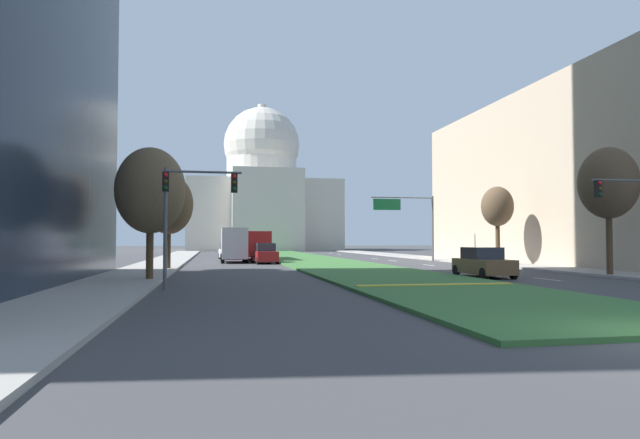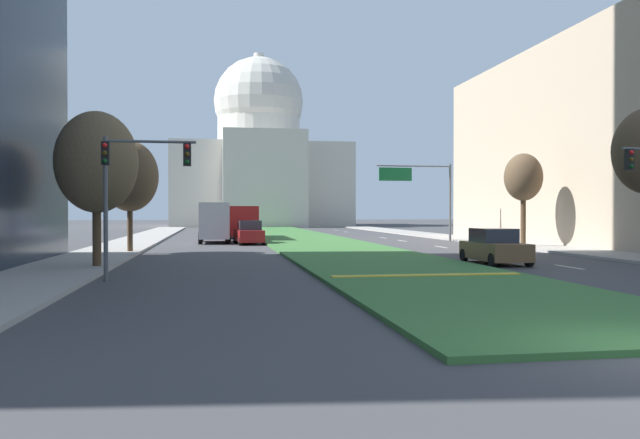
% 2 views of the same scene
% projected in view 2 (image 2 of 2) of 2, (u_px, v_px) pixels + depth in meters
% --- Properties ---
extents(ground_plane, '(260.00, 260.00, 0.00)m').
position_uv_depth(ground_plane, '(295.00, 237.00, 62.80)').
color(ground_plane, '#3D3D3F').
extents(grass_median, '(7.98, 94.32, 0.14)m').
position_uv_depth(grass_median, '(302.00, 239.00, 57.63)').
color(grass_median, '#386B33').
rests_on(grass_median, ground_plane).
extents(median_curb_nose, '(7.18, 0.50, 0.04)m').
position_uv_depth(median_curb_nose, '(427.00, 275.00, 23.67)').
color(median_curb_nose, gold).
rests_on(median_curb_nose, grass_median).
extents(lane_dashes_right, '(0.16, 58.73, 0.01)m').
position_uv_depth(lane_dashes_right, '(399.00, 240.00, 55.74)').
color(lane_dashes_right, silver).
rests_on(lane_dashes_right, ground_plane).
extents(sidewalk_left, '(4.00, 94.32, 0.15)m').
position_uv_depth(sidewalk_left, '(133.00, 242.00, 50.18)').
color(sidewalk_left, '#9E9991').
rests_on(sidewalk_left, ground_plane).
extents(sidewalk_right, '(4.00, 94.32, 0.15)m').
position_uv_depth(sidewalk_right, '(474.00, 240.00, 54.75)').
color(sidewalk_right, '#9E9991').
rests_on(sidewalk_right, ground_plane).
extents(capitol_building, '(29.86, 29.21, 30.68)m').
position_uv_depth(capitol_building, '(259.00, 162.00, 113.66)').
color(capitol_building, beige).
rests_on(capitol_building, ground_plane).
extents(traffic_light_near_left, '(3.34, 0.35, 5.20)m').
position_uv_depth(traffic_light_near_left, '(130.00, 176.00, 23.12)').
color(traffic_light_near_left, '#515456').
rests_on(traffic_light_near_left, ground_plane).
extents(overhead_guide_sign, '(6.48, 0.20, 6.50)m').
position_uv_depth(overhead_guide_sign, '(422.00, 185.00, 53.47)').
color(overhead_guide_sign, '#515456').
rests_on(overhead_guide_sign, ground_plane).
extents(street_tree_left_near, '(3.53, 3.53, 6.87)m').
position_uv_depth(street_tree_left_near, '(97.00, 163.00, 27.81)').
color(street_tree_left_near, '#4C3823').
rests_on(street_tree_left_near, ground_plane).
extents(street_tree_left_mid, '(3.36, 3.36, 6.71)m').
position_uv_depth(street_tree_left_mid, '(130.00, 177.00, 38.06)').
color(street_tree_left_mid, '#4C3823').
rests_on(street_tree_left_mid, ground_plane).
extents(street_tree_right_mid, '(2.60, 2.60, 6.50)m').
position_uv_depth(street_tree_right_mid, '(523.00, 178.00, 43.95)').
color(street_tree_right_mid, '#4C3823').
rests_on(street_tree_right_mid, ground_plane).
extents(sedan_lead_stopped, '(1.99, 4.33, 1.70)m').
position_uv_depth(sedan_lead_stopped, '(495.00, 247.00, 30.59)').
color(sedan_lead_stopped, brown).
rests_on(sedan_lead_stopped, ground_plane).
extents(sedan_midblock, '(2.16, 4.67, 1.83)m').
position_uv_depth(sedan_midblock, '(249.00, 233.00, 48.88)').
color(sedan_midblock, maroon).
rests_on(sedan_midblock, ground_plane).
extents(sedan_distant, '(2.06, 4.33, 1.82)m').
position_uv_depth(sedan_distant, '(211.00, 229.00, 59.60)').
color(sedan_distant, silver).
rests_on(sedan_distant, ground_plane).
extents(box_truck_delivery, '(2.40, 6.40, 3.20)m').
position_uv_depth(box_truck_delivery, '(214.00, 222.00, 51.04)').
color(box_truck_delivery, navy).
rests_on(box_truck_delivery, ground_plane).
extents(city_bus, '(2.62, 11.00, 2.95)m').
position_uv_depth(city_bus, '(241.00, 220.00, 57.34)').
color(city_bus, '#B21E1E').
rests_on(city_bus, ground_plane).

